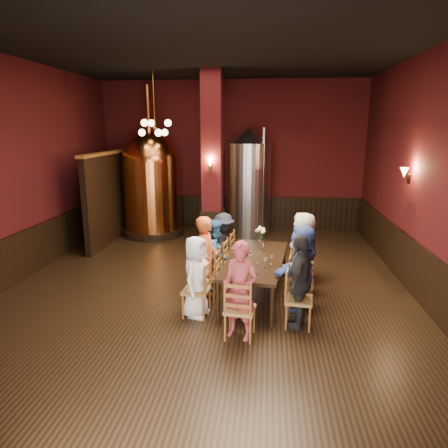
# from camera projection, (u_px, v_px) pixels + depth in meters

# --- Properties ---
(room) EXTENTS (10.00, 10.02, 4.50)m
(room) POSITION_uv_depth(u_px,v_px,m) (207.00, 175.00, 7.48)
(room) COLOR black
(room) RESTS_ON ground
(wainscot_right) EXTENTS (0.08, 9.90, 1.00)m
(wainscot_right) POSITION_uv_depth(u_px,v_px,m) (417.00, 271.00, 7.47)
(wainscot_right) COLOR black
(wainscot_right) RESTS_ON ground
(wainscot_back) EXTENTS (7.90, 0.08, 1.00)m
(wainscot_back) POSITION_uv_depth(u_px,v_px,m) (231.00, 212.00, 12.68)
(wainscot_back) COLOR black
(wainscot_back) RESTS_ON ground
(wainscot_left) EXTENTS (0.08, 9.90, 1.00)m
(wainscot_left) POSITION_uv_depth(u_px,v_px,m) (21.00, 256.00, 8.31)
(wainscot_left) COLOR black
(wainscot_left) RESTS_ON ground
(column) EXTENTS (0.58, 0.58, 4.50)m
(column) POSITION_uv_depth(u_px,v_px,m) (212.00, 162.00, 10.22)
(column) COLOR #430E0E
(column) RESTS_ON ground
(partition) EXTENTS (0.22, 3.50, 2.40)m
(partition) POSITION_uv_depth(u_px,v_px,m) (112.00, 198.00, 11.16)
(partition) COLOR black
(partition) RESTS_ON ground
(pendant_cluster) EXTENTS (0.90, 0.90, 1.70)m
(pendant_cluster) POSITION_uv_depth(u_px,v_px,m) (155.00, 128.00, 10.27)
(pendant_cluster) COLOR #A57226
(pendant_cluster) RESTS_ON room
(sconce_wall) EXTENTS (0.20, 0.20, 0.36)m
(sconce_wall) POSITION_uv_depth(u_px,v_px,m) (409.00, 175.00, 7.85)
(sconce_wall) COLOR black
(sconce_wall) RESTS_ON room
(sconce_column) EXTENTS (0.20, 0.20, 0.36)m
(sconce_column) POSITION_uv_depth(u_px,v_px,m) (211.00, 165.00, 9.94)
(sconce_column) COLOR black
(sconce_column) RESTS_ON column
(dining_table) EXTENTS (1.27, 2.50, 0.75)m
(dining_table) POSITION_uv_depth(u_px,v_px,m) (256.00, 262.00, 7.40)
(dining_table) COLOR black
(dining_table) RESTS_ON ground
(chair_0) EXTENTS (0.51, 0.51, 0.92)m
(chair_0) POSITION_uv_depth(u_px,v_px,m) (196.00, 290.00, 6.69)
(chair_0) COLOR brown
(chair_0) RESTS_ON ground
(person_0) EXTENTS (0.60, 0.77, 1.39)m
(person_0) POSITION_uv_depth(u_px,v_px,m) (196.00, 277.00, 6.64)
(person_0) COLOR white
(person_0) RESTS_ON ground
(chair_1) EXTENTS (0.51, 0.51, 0.92)m
(chair_1) POSITION_uv_depth(u_px,v_px,m) (207.00, 276.00, 7.33)
(chair_1) COLOR brown
(chair_1) RESTS_ON ground
(person_1) EXTENTS (0.40, 0.59, 1.58)m
(person_1) POSITION_uv_depth(u_px,v_px,m) (207.00, 259.00, 7.25)
(person_1) COLOR #C25121
(person_1) RESTS_ON ground
(chair_2) EXTENTS (0.51, 0.51, 0.92)m
(chair_2) POSITION_uv_depth(u_px,v_px,m) (216.00, 264.00, 7.95)
(chair_2) COLOR brown
(chair_2) RESTS_ON ground
(person_2) EXTENTS (0.40, 0.70, 1.36)m
(person_2) POSITION_uv_depth(u_px,v_px,m) (215.00, 253.00, 7.90)
(person_2) COLOR #2B5F8F
(person_2) RESTS_ON ground
(chair_3) EXTENTS (0.51, 0.51, 0.92)m
(chair_3) POSITION_uv_depth(u_px,v_px,m) (223.00, 254.00, 8.59)
(chair_3) COLOR brown
(chair_3) RESTS_ON ground
(person_3) EXTENTS (0.78, 1.00, 1.36)m
(person_3) POSITION_uv_depth(u_px,v_px,m) (223.00, 244.00, 8.54)
(person_3) COLOR #1E202D
(person_3) RESTS_ON ground
(chair_4) EXTENTS (0.51, 0.51, 0.92)m
(chair_4) POSITION_uv_depth(u_px,v_px,m) (299.00, 299.00, 6.33)
(chair_4) COLOR brown
(chair_4) RESTS_ON ground
(person_4) EXTENTS (0.65, 0.97, 1.52)m
(person_4) POSITION_uv_depth(u_px,v_px,m) (300.00, 281.00, 6.25)
(person_4) COLOR black
(person_4) RESTS_ON ground
(chair_5) EXTENTS (0.51, 0.51, 0.92)m
(chair_5) POSITION_uv_depth(u_px,v_px,m) (301.00, 283.00, 6.96)
(chair_5) COLOR brown
(chair_5) RESTS_ON ground
(person_5) EXTENTS (1.03, 1.46, 1.52)m
(person_5) POSITION_uv_depth(u_px,v_px,m) (302.00, 267.00, 6.89)
(person_5) COLOR #3657A4
(person_5) RESTS_ON ground
(chair_6) EXTENTS (0.51, 0.51, 0.92)m
(chair_6) POSITION_uv_depth(u_px,v_px,m) (302.00, 271.00, 7.59)
(chair_6) COLOR brown
(chair_6) RESTS_ON ground
(person_6) EXTENTS (0.73, 0.90, 1.59)m
(person_6) POSITION_uv_depth(u_px,v_px,m) (303.00, 254.00, 7.51)
(person_6) COLOR #B7A8A2
(person_6) RESTS_ON ground
(chair_7) EXTENTS (0.51, 0.51, 0.92)m
(chair_7) POSITION_uv_depth(u_px,v_px,m) (303.00, 260.00, 8.22)
(chair_7) COLOR brown
(chair_7) RESTS_ON ground
(person_7) EXTENTS (0.47, 0.70, 1.33)m
(person_7) POSITION_uv_depth(u_px,v_px,m) (304.00, 250.00, 8.17)
(person_7) COLOR black
(person_7) RESTS_ON ground
(chair_8) EXTENTS (0.51, 0.51, 0.92)m
(chair_8) POSITION_uv_depth(u_px,v_px,m) (240.00, 309.00, 5.99)
(chair_8) COLOR brown
(chair_8) RESTS_ON ground
(person_8) EXTENTS (0.64, 0.53, 1.51)m
(person_8) POSITION_uv_depth(u_px,v_px,m) (240.00, 291.00, 5.92)
(person_8) COLOR #9C343B
(person_8) RESTS_ON ground
(copper_kettle) EXTENTS (1.80, 1.80, 4.24)m
(copper_kettle) POSITION_uv_depth(u_px,v_px,m) (151.00, 183.00, 11.58)
(copper_kettle) COLOR black
(copper_kettle) RESTS_ON ground
(steel_vessel) EXTENTS (1.68, 1.68, 3.11)m
(steel_vessel) POSITION_uv_depth(u_px,v_px,m) (248.00, 183.00, 11.57)
(steel_vessel) COLOR #B2B2B7
(steel_vessel) RESTS_ON ground
(rose_vase) EXTENTS (0.21, 0.21, 0.37)m
(rose_vase) POSITION_uv_depth(u_px,v_px,m) (261.00, 232.00, 8.29)
(rose_vase) COLOR white
(rose_vase) RESTS_ON dining_table
(wine_glass_0) EXTENTS (0.07, 0.07, 0.17)m
(wine_glass_0) POSITION_uv_depth(u_px,v_px,m) (251.00, 256.00, 7.27)
(wine_glass_0) COLOR white
(wine_glass_0) RESTS_ON dining_table
(wine_glass_1) EXTENTS (0.07, 0.07, 0.17)m
(wine_glass_1) POSITION_uv_depth(u_px,v_px,m) (266.00, 263.00, 6.90)
(wine_glass_1) COLOR white
(wine_glass_1) RESTS_ON dining_table
(wine_glass_2) EXTENTS (0.07, 0.07, 0.17)m
(wine_glass_2) POSITION_uv_depth(u_px,v_px,m) (243.00, 259.00, 7.11)
(wine_glass_2) COLOR white
(wine_glass_2) RESTS_ON dining_table
(wine_glass_3) EXTENTS (0.07, 0.07, 0.17)m
(wine_glass_3) POSITION_uv_depth(u_px,v_px,m) (271.00, 260.00, 7.04)
(wine_glass_3) COLOR white
(wine_glass_3) RESTS_ON dining_table
(wine_glass_4) EXTENTS (0.07, 0.07, 0.17)m
(wine_glass_4) POSITION_uv_depth(u_px,v_px,m) (263.00, 247.00, 7.77)
(wine_glass_4) COLOR white
(wine_glass_4) RESTS_ON dining_table
(wine_glass_5) EXTENTS (0.07, 0.07, 0.17)m
(wine_glass_5) POSITION_uv_depth(u_px,v_px,m) (240.00, 262.00, 6.95)
(wine_glass_5) COLOR white
(wine_glass_5) RESTS_ON dining_table
(wine_glass_6) EXTENTS (0.07, 0.07, 0.17)m
(wine_glass_6) POSITION_uv_depth(u_px,v_px,m) (259.00, 245.00, 7.95)
(wine_glass_6) COLOR white
(wine_glass_6) RESTS_ON dining_table
(wine_glass_7) EXTENTS (0.07, 0.07, 0.17)m
(wine_glass_7) POSITION_uv_depth(u_px,v_px,m) (257.00, 268.00, 6.63)
(wine_glass_7) COLOR white
(wine_glass_7) RESTS_ON dining_table
(wine_glass_8) EXTENTS (0.07, 0.07, 0.17)m
(wine_glass_8) POSITION_uv_depth(u_px,v_px,m) (240.00, 262.00, 6.92)
(wine_glass_8) COLOR white
(wine_glass_8) RESTS_ON dining_table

